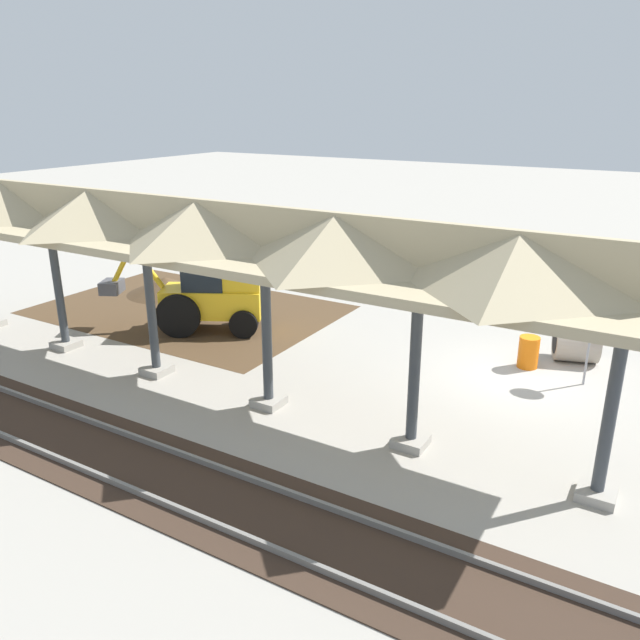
% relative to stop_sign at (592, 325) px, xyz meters
% --- Properties ---
extents(ground_plane, '(120.00, 120.00, 0.00)m').
position_rel_stop_sign_xyz_m(ground_plane, '(1.51, 0.50, -1.67)').
color(ground_plane, '#9E998E').
extents(dirt_work_zone, '(10.32, 7.00, 0.01)m').
position_rel_stop_sign_xyz_m(dirt_work_zone, '(13.25, 0.58, -1.67)').
color(dirt_work_zone, '#4C3823').
rests_on(dirt_work_zone, ground).
extents(platform_canopy, '(19.95, 3.20, 4.90)m').
position_rel_stop_sign_xyz_m(platform_canopy, '(8.33, 5.21, 2.50)').
color(platform_canopy, '#9E998E').
rests_on(platform_canopy, ground).
extents(rail_tracks, '(60.00, 2.58, 0.15)m').
position_rel_stop_sign_xyz_m(rail_tracks, '(1.51, 8.84, -1.64)').
color(rail_tracks, slate).
rests_on(rail_tracks, ground).
extents(stop_sign, '(0.72, 0.31, 2.32)m').
position_rel_stop_sign_xyz_m(stop_sign, '(0.00, 0.00, 0.00)').
color(stop_sign, gray).
rests_on(stop_sign, ground).
extents(backhoe, '(5.09, 3.43, 2.82)m').
position_rel_stop_sign_xyz_m(backhoe, '(11.22, 1.77, -0.40)').
color(backhoe, yellow).
rests_on(backhoe, ground).
extents(dirt_mound, '(5.99, 5.99, 1.27)m').
position_rel_stop_sign_xyz_m(dirt_mound, '(15.41, -0.55, -1.67)').
color(dirt_mound, '#4C3823').
rests_on(dirt_mound, ground).
extents(concrete_pipe, '(1.45, 1.39, 1.07)m').
position_rel_stop_sign_xyz_m(concrete_pipe, '(0.50, -1.57, -1.13)').
color(concrete_pipe, '#9E9384').
rests_on(concrete_pipe, ground).
extents(traffic_barrel, '(0.56, 0.56, 0.90)m').
position_rel_stop_sign_xyz_m(traffic_barrel, '(1.56, -0.41, -1.22)').
color(traffic_barrel, orange).
rests_on(traffic_barrel, ground).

